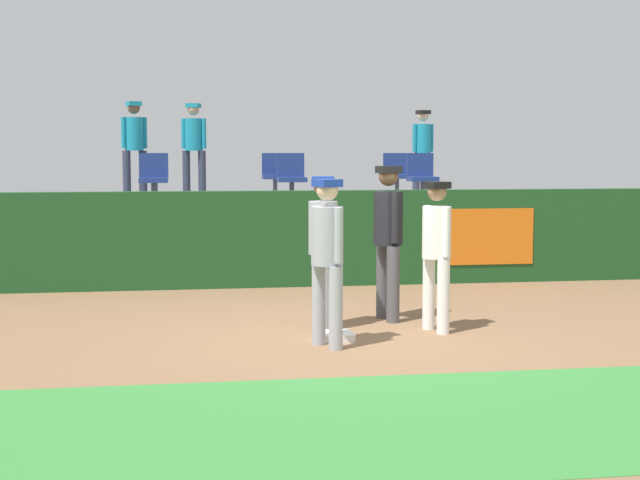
{
  "coord_description": "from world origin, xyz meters",
  "views": [
    {
      "loc": [
        -1.86,
        -9.81,
        2.03
      ],
      "look_at": [
        -0.18,
        0.94,
        1.0
      ],
      "focal_mm": 51.75,
      "sensor_mm": 36.0,
      "label": 1
    }
  ],
  "objects_px": {
    "seat_front_center": "(291,175)",
    "spectator_hooded": "(194,143)",
    "seat_back_center": "(275,173)",
    "spectator_capped": "(134,142)",
    "player_runner_visitor": "(323,241)",
    "player_umpire": "(388,231)",
    "first_base": "(334,336)",
    "seat_back_left": "(155,173)",
    "spectator_casual": "(423,146)",
    "seat_back_right": "(396,172)",
    "seat_front_right": "(422,175)",
    "seat_front_left": "(153,176)",
    "player_coach_visitor": "(327,250)",
    "player_fielder_home": "(436,245)"
  },
  "relations": [
    {
      "from": "player_umpire",
      "to": "spectator_hooded",
      "type": "bearing_deg",
      "value": -172.9
    },
    {
      "from": "player_runner_visitor",
      "to": "spectator_casual",
      "type": "height_order",
      "value": "spectator_casual"
    },
    {
      "from": "seat_front_center",
      "to": "spectator_hooded",
      "type": "distance_m",
      "value": 3.39
    },
    {
      "from": "first_base",
      "to": "seat_front_left",
      "type": "xyz_separation_m",
      "value": [
        -2.04,
        5.54,
        1.62
      ]
    },
    {
      "from": "seat_back_right",
      "to": "spectator_hooded",
      "type": "distance_m",
      "value": 4.0
    },
    {
      "from": "player_runner_visitor",
      "to": "spectator_capped",
      "type": "height_order",
      "value": "spectator_capped"
    },
    {
      "from": "seat_back_right",
      "to": "spectator_casual",
      "type": "distance_m",
      "value": 1.19
    },
    {
      "from": "seat_front_left",
      "to": "spectator_hooded",
      "type": "bearing_deg",
      "value": 76.34
    },
    {
      "from": "spectator_hooded",
      "to": "spectator_casual",
      "type": "relative_size",
      "value": 1.07
    },
    {
      "from": "first_base",
      "to": "player_runner_visitor",
      "type": "relative_size",
      "value": 0.23
    },
    {
      "from": "player_runner_visitor",
      "to": "player_umpire",
      "type": "bearing_deg",
      "value": 120.05
    },
    {
      "from": "first_base",
      "to": "player_runner_visitor",
      "type": "xyz_separation_m",
      "value": [
        -0.02,
        0.67,
        0.98
      ]
    },
    {
      "from": "player_umpire",
      "to": "seat_front_right",
      "type": "relative_size",
      "value": 2.23
    },
    {
      "from": "first_base",
      "to": "seat_back_left",
      "type": "xyz_separation_m",
      "value": [
        -2.05,
        7.34,
        1.62
      ]
    },
    {
      "from": "seat_front_center",
      "to": "spectator_hooded",
      "type": "xyz_separation_m",
      "value": [
        -1.55,
        2.96,
        0.57
      ]
    },
    {
      "from": "seat_front_right",
      "to": "player_fielder_home",
      "type": "bearing_deg",
      "value": -103.34
    },
    {
      "from": "player_runner_visitor",
      "to": "spectator_capped",
      "type": "bearing_deg",
      "value": -156.73
    },
    {
      "from": "spectator_casual",
      "to": "player_fielder_home",
      "type": "bearing_deg",
      "value": 60.26
    },
    {
      "from": "seat_back_left",
      "to": "spectator_casual",
      "type": "distance_m",
      "value": 5.32
    },
    {
      "from": "seat_back_left",
      "to": "seat_front_right",
      "type": "height_order",
      "value": "same"
    },
    {
      "from": "player_coach_visitor",
      "to": "spectator_capped",
      "type": "height_order",
      "value": "spectator_capped"
    },
    {
      "from": "seat_back_left",
      "to": "spectator_hooded",
      "type": "height_order",
      "value": "spectator_hooded"
    },
    {
      "from": "seat_front_right",
      "to": "spectator_casual",
      "type": "bearing_deg",
      "value": 74.4
    },
    {
      "from": "first_base",
      "to": "seat_front_right",
      "type": "xyz_separation_m",
      "value": [
        2.47,
        5.54,
        1.62
      ]
    },
    {
      "from": "seat_back_center",
      "to": "spectator_casual",
      "type": "bearing_deg",
      "value": 14.45
    },
    {
      "from": "player_fielder_home",
      "to": "spectator_hooded",
      "type": "height_order",
      "value": "spectator_hooded"
    },
    {
      "from": "seat_front_left",
      "to": "player_fielder_home",
      "type": "bearing_deg",
      "value": -58.09
    },
    {
      "from": "first_base",
      "to": "seat_back_left",
      "type": "bearing_deg",
      "value": 105.58
    },
    {
      "from": "seat_back_center",
      "to": "spectator_hooded",
      "type": "xyz_separation_m",
      "value": [
        -1.46,
        1.16,
        0.57
      ]
    },
    {
      "from": "spectator_capped",
      "to": "player_umpire",
      "type": "bearing_deg",
      "value": 93.02
    },
    {
      "from": "seat_back_right",
      "to": "seat_back_center",
      "type": "relative_size",
      "value": 1.0
    },
    {
      "from": "first_base",
      "to": "player_umpire",
      "type": "xyz_separation_m",
      "value": [
        0.85,
        1.07,
        1.05
      ]
    },
    {
      "from": "player_fielder_home",
      "to": "player_umpire",
      "type": "height_order",
      "value": "player_umpire"
    },
    {
      "from": "player_umpire",
      "to": "player_runner_visitor",
      "type": "bearing_deg",
      "value": -74.05
    },
    {
      "from": "player_runner_visitor",
      "to": "spectator_casual",
      "type": "bearing_deg",
      "value": 161.66
    },
    {
      "from": "player_runner_visitor",
      "to": "seat_front_right",
      "type": "xyz_separation_m",
      "value": [
        2.48,
        4.87,
        0.64
      ]
    },
    {
      "from": "player_umpire",
      "to": "seat_front_center",
      "type": "xyz_separation_m",
      "value": [
        -0.62,
        4.47,
        0.58
      ]
    },
    {
      "from": "spectator_capped",
      "to": "seat_back_left",
      "type": "bearing_deg",
      "value": 99.01
    },
    {
      "from": "seat_front_left",
      "to": "seat_back_left",
      "type": "bearing_deg",
      "value": 90.21
    },
    {
      "from": "first_base",
      "to": "seat_front_right",
      "type": "height_order",
      "value": "seat_front_right"
    },
    {
      "from": "seat_front_right",
      "to": "spectator_hooded",
      "type": "distance_m",
      "value": 4.84
    },
    {
      "from": "seat_back_center",
      "to": "spectator_capped",
      "type": "height_order",
      "value": "spectator_capped"
    },
    {
      "from": "player_coach_visitor",
      "to": "seat_back_center",
      "type": "height_order",
      "value": "seat_back_center"
    },
    {
      "from": "player_coach_visitor",
      "to": "spectator_capped",
      "type": "bearing_deg",
      "value": 170.24
    },
    {
      "from": "seat_front_center",
      "to": "seat_back_left",
      "type": "height_order",
      "value": "same"
    },
    {
      "from": "spectator_capped",
      "to": "player_fielder_home",
      "type": "bearing_deg",
      "value": 93.08
    },
    {
      "from": "seat_front_center",
      "to": "seat_back_center",
      "type": "bearing_deg",
      "value": 92.69
    },
    {
      "from": "first_base",
      "to": "seat_front_left",
      "type": "distance_m",
      "value": 6.13
    },
    {
      "from": "player_umpire",
      "to": "seat_front_left",
      "type": "height_order",
      "value": "seat_front_left"
    },
    {
      "from": "seat_front_left",
      "to": "spectator_casual",
      "type": "relative_size",
      "value": 0.5
    }
  ]
}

